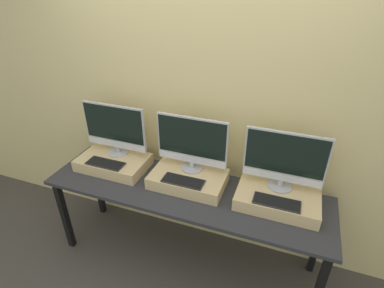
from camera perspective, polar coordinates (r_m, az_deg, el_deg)
ground_plane at (r=2.76m, az=-3.74°, el=-25.18°), size 12.00×12.00×0.00m
wall_back at (r=2.43m, az=1.82°, el=6.47°), size 8.00×0.04×2.60m
workbench at (r=2.44m, az=-1.32°, el=-9.98°), size 2.25×0.62×0.78m
wooden_riser_left at (r=2.70m, az=-14.69°, el=-3.40°), size 0.59×0.37×0.10m
monitor_left at (r=2.62m, az=-14.50°, el=2.89°), size 0.57×0.18×0.46m
keyboard_left at (r=2.60m, az=-16.17°, el=-3.57°), size 0.32×0.13×0.01m
wooden_riser_center at (r=2.41m, az=-0.71°, el=-6.67°), size 0.59×0.37×0.10m
monitor_center at (r=2.32m, az=-0.01°, el=0.28°), size 0.57×0.18×0.46m
keyboard_center at (r=2.30m, az=-1.71°, el=-7.05°), size 0.32×0.13×0.01m
wooden_riser_right at (r=2.31m, az=15.94°, el=-10.00°), size 0.59×0.37×0.10m
monitor_right at (r=2.21m, az=17.21°, el=-2.83°), size 0.57×0.18×0.46m
keyboard_right at (r=2.19m, az=15.82°, el=-10.60°), size 0.32×0.13×0.01m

